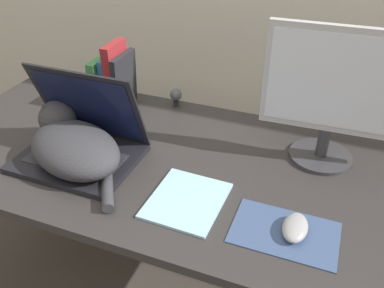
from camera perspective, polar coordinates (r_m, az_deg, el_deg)
desk at (r=1.34m, az=-5.90°, el=-3.69°), size 1.50×0.75×0.71m
laptop at (r=1.30m, az=-15.23°, el=0.27°), size 0.36×0.28×0.28m
cat at (r=1.27m, az=-16.45°, el=-0.01°), size 0.41×0.34×0.15m
external_monitor at (r=1.23m, az=19.23°, el=6.65°), size 0.40×0.19×0.42m
mousepad at (r=1.05m, az=12.89°, el=-12.00°), size 0.26×0.17×0.00m
computer_mouse at (r=1.05m, az=14.28°, el=-11.28°), size 0.06×0.11×0.03m
book_row at (r=1.56m, az=-11.02°, el=8.89°), size 0.13×0.16×0.25m
notepad at (r=1.11m, az=-0.75°, el=-7.91°), size 0.20×0.23×0.01m
webcam at (r=1.55m, az=-2.27°, el=6.83°), size 0.05×0.05×0.07m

